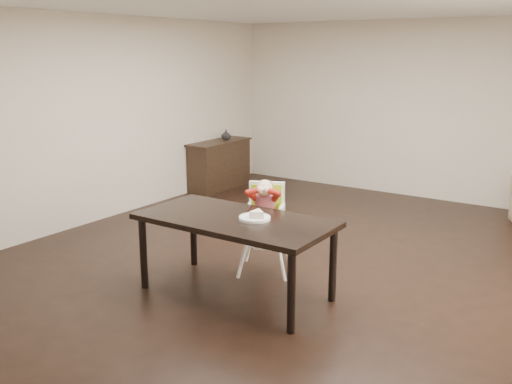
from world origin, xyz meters
TOP-DOWN VIEW (x-y plane):
  - ground at (0.00, 0.00)m, footprint 7.00×7.00m
  - room_walls at (0.00, 0.00)m, footprint 6.02×7.02m
  - dining_table at (-0.03, -1.11)m, footprint 1.80×0.90m
  - high_chair at (-0.14, -0.44)m, footprint 0.54×0.54m
  - plate at (0.16, -1.05)m, footprint 0.30×0.30m
  - sideboard at (-2.78, 2.23)m, footprint 0.44×1.26m
  - vase at (-2.78, 2.42)m, footprint 0.20×0.21m

SIDE VIEW (x-z plane):
  - ground at x=0.00m, z-range 0.00..0.00m
  - sideboard at x=-2.78m, z-range 0.00..0.79m
  - dining_table at x=-0.03m, z-range 0.30..1.05m
  - high_chair at x=-0.14m, z-range 0.20..1.17m
  - plate at x=0.16m, z-range 0.74..0.82m
  - vase at x=-2.78m, z-range 0.79..0.95m
  - room_walls at x=0.00m, z-range 0.50..3.21m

